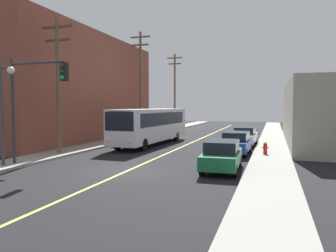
{
  "coord_description": "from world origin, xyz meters",
  "views": [
    {
      "loc": [
        7.36,
        -15.78,
        3.43
      ],
      "look_at": [
        0.0,
        6.99,
        2.0
      ],
      "focal_mm": 35.04,
      "sensor_mm": 36.0,
      "label": 1
    }
  ],
  "objects_px": {
    "utility_pole_mid": "(141,79)",
    "utility_pole_far": "(175,88)",
    "utility_pole_near": "(58,79)",
    "parked_car_blue": "(236,143)",
    "parked_car_green": "(222,155)",
    "traffic_signal_left_corner": "(35,91)",
    "parked_car_white": "(245,136)",
    "street_lamp_left": "(5,101)",
    "city_bus": "(152,124)",
    "fire_hydrant": "(265,148)"
  },
  "relations": [
    {
      "from": "utility_pole_mid",
      "to": "street_lamp_left",
      "type": "relative_size",
      "value": 2.17
    },
    {
      "from": "utility_pole_near",
      "to": "traffic_signal_left_corner",
      "type": "distance_m",
      "value": 4.69
    },
    {
      "from": "parked_car_green",
      "to": "utility_pole_mid",
      "type": "height_order",
      "value": "utility_pole_mid"
    },
    {
      "from": "parked_car_green",
      "to": "utility_pole_near",
      "type": "height_order",
      "value": "utility_pole_near"
    },
    {
      "from": "city_bus",
      "to": "fire_hydrant",
      "type": "bearing_deg",
      "value": -22.16
    },
    {
      "from": "parked_car_green",
      "to": "utility_pole_mid",
      "type": "bearing_deg",
      "value": 123.92
    },
    {
      "from": "city_bus",
      "to": "utility_pole_mid",
      "type": "distance_m",
      "value": 10.49
    },
    {
      "from": "city_bus",
      "to": "street_lamp_left",
      "type": "distance_m",
      "value": 13.6
    },
    {
      "from": "parked_car_green",
      "to": "parked_car_blue",
      "type": "height_order",
      "value": "same"
    },
    {
      "from": "city_bus",
      "to": "parked_car_white",
      "type": "relative_size",
      "value": 2.75
    },
    {
      "from": "utility_pole_far",
      "to": "traffic_signal_left_corner",
      "type": "bearing_deg",
      "value": -86.86
    },
    {
      "from": "parked_car_white",
      "to": "street_lamp_left",
      "type": "xyz_separation_m",
      "value": [
        -11.81,
        -14.9,
        2.9
      ]
    },
    {
      "from": "utility_pole_near",
      "to": "utility_pole_mid",
      "type": "bearing_deg",
      "value": 91.83
    },
    {
      "from": "parked_car_green",
      "to": "parked_car_blue",
      "type": "xyz_separation_m",
      "value": [
        0.07,
        6.35,
        0.0
      ]
    },
    {
      "from": "parked_car_blue",
      "to": "utility_pole_near",
      "type": "relative_size",
      "value": 0.48
    },
    {
      "from": "parked_car_white",
      "to": "fire_hydrant",
      "type": "bearing_deg",
      "value": -72.74
    },
    {
      "from": "fire_hydrant",
      "to": "utility_pole_far",
      "type": "bearing_deg",
      "value": 119.26
    },
    {
      "from": "utility_pole_near",
      "to": "parked_car_green",
      "type": "bearing_deg",
      "value": -10.5
    },
    {
      "from": "parked_car_green",
      "to": "street_lamp_left",
      "type": "height_order",
      "value": "street_lamp_left"
    },
    {
      "from": "utility_pole_near",
      "to": "parked_car_white",
      "type": "bearing_deg",
      "value": 39.55
    },
    {
      "from": "utility_pole_far",
      "to": "city_bus",
      "type": "bearing_deg",
      "value": -78.78
    },
    {
      "from": "parked_car_blue",
      "to": "utility_pole_near",
      "type": "height_order",
      "value": "utility_pole_near"
    },
    {
      "from": "utility_pole_near",
      "to": "street_lamp_left",
      "type": "bearing_deg",
      "value": -88.04
    },
    {
      "from": "parked_car_white",
      "to": "utility_pole_near",
      "type": "relative_size",
      "value": 0.48
    },
    {
      "from": "parked_car_white",
      "to": "traffic_signal_left_corner",
      "type": "xyz_separation_m",
      "value": [
        -10.39,
        -14.19,
        3.46
      ]
    },
    {
      "from": "parked_car_blue",
      "to": "utility_pole_near",
      "type": "bearing_deg",
      "value": -160.61
    },
    {
      "from": "traffic_signal_left_corner",
      "to": "street_lamp_left",
      "type": "relative_size",
      "value": 1.09
    },
    {
      "from": "utility_pole_near",
      "to": "utility_pole_far",
      "type": "bearing_deg",
      "value": 90.48
    },
    {
      "from": "parked_car_blue",
      "to": "parked_car_green",
      "type": "bearing_deg",
      "value": -90.63
    },
    {
      "from": "utility_pole_far",
      "to": "traffic_signal_left_corner",
      "type": "xyz_separation_m",
      "value": [
        1.83,
        -33.33,
        -2.03
      ]
    },
    {
      "from": "parked_car_white",
      "to": "utility_pole_mid",
      "type": "height_order",
      "value": "utility_pole_mid"
    },
    {
      "from": "parked_car_blue",
      "to": "utility_pole_mid",
      "type": "distance_m",
      "value": 18.12
    },
    {
      "from": "parked_car_white",
      "to": "parked_car_blue",
      "type": "bearing_deg",
      "value": -91.36
    },
    {
      "from": "utility_pole_mid",
      "to": "utility_pole_far",
      "type": "height_order",
      "value": "utility_pole_mid"
    },
    {
      "from": "utility_pole_near",
      "to": "fire_hydrant",
      "type": "height_order",
      "value": "utility_pole_near"
    },
    {
      "from": "parked_car_green",
      "to": "parked_car_white",
      "type": "xyz_separation_m",
      "value": [
        0.21,
        12.08,
        0.0
      ]
    },
    {
      "from": "parked_car_green",
      "to": "utility_pole_far",
      "type": "bearing_deg",
      "value": 111.05
    },
    {
      "from": "utility_pole_mid",
      "to": "utility_pole_far",
      "type": "relative_size",
      "value": 1.05
    },
    {
      "from": "city_bus",
      "to": "parked_car_green",
      "type": "height_order",
      "value": "city_bus"
    },
    {
      "from": "utility_pole_mid",
      "to": "fire_hydrant",
      "type": "distance_m",
      "value": 19.8
    },
    {
      "from": "utility_pole_far",
      "to": "utility_pole_near",
      "type": "bearing_deg",
      "value": -89.52
    },
    {
      "from": "parked_car_blue",
      "to": "utility_pole_far",
      "type": "xyz_separation_m",
      "value": [
        -12.09,
        24.87,
        5.49
      ]
    },
    {
      "from": "parked_car_white",
      "to": "traffic_signal_left_corner",
      "type": "relative_size",
      "value": 0.74
    },
    {
      "from": "parked_car_green",
      "to": "parked_car_white",
      "type": "bearing_deg",
      "value": 89.02
    },
    {
      "from": "city_bus",
      "to": "street_lamp_left",
      "type": "height_order",
      "value": "street_lamp_left"
    },
    {
      "from": "parked_car_white",
      "to": "street_lamp_left",
      "type": "relative_size",
      "value": 0.81
    },
    {
      "from": "city_bus",
      "to": "traffic_signal_left_corner",
      "type": "relative_size",
      "value": 2.04
    },
    {
      "from": "parked_car_blue",
      "to": "parked_car_white",
      "type": "xyz_separation_m",
      "value": [
        0.14,
        5.72,
        0.0
      ]
    },
    {
      "from": "parked_car_green",
      "to": "utility_pole_near",
      "type": "relative_size",
      "value": 0.47
    },
    {
      "from": "parked_car_blue",
      "to": "parked_car_white",
      "type": "height_order",
      "value": "same"
    }
  ]
}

